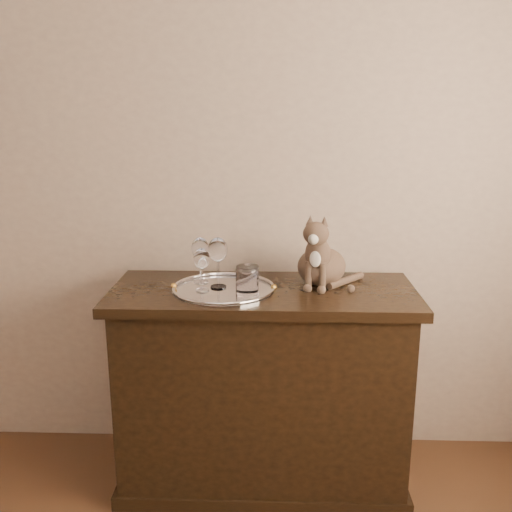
{
  "coord_description": "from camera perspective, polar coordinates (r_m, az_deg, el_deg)",
  "views": [
    {
      "loc": [
        0.65,
        -0.19,
        1.54
      ],
      "look_at": [
        0.57,
        1.95,
        0.98
      ],
      "focal_mm": 40.0,
      "sensor_mm": 36.0,
      "label": 1
    }
  ],
  "objects": [
    {
      "name": "wall_back",
      "position": [
        2.53,
        -12.98,
        9.93
      ],
      "size": [
        4.0,
        0.1,
        2.7
      ],
      "primitive_type": "cube",
      "color": "tan",
      "rests_on": "ground"
    },
    {
      "name": "sideboard",
      "position": [
        2.41,
        0.68,
        -13.0
      ],
      "size": [
        1.2,
        0.5,
        0.85
      ],
      "primitive_type": null,
      "color": "black",
      "rests_on": "ground"
    },
    {
      "name": "tray",
      "position": [
        2.22,
        -3.24,
        -3.42
      ],
      "size": [
        0.4,
        0.4,
        0.01
      ],
      "primitive_type": "cylinder",
      "color": "silver",
      "rests_on": "sideboard"
    },
    {
      "name": "wine_glass_a",
      "position": [
        2.29,
        -5.57,
        -0.4
      ],
      "size": [
        0.07,
        0.07,
        0.18
      ],
      "primitive_type": null,
      "color": "silver",
      "rests_on": "tray"
    },
    {
      "name": "wine_glass_c",
      "position": [
        2.18,
        -5.43,
        -1.36
      ],
      "size": [
        0.06,
        0.06,
        0.17
      ],
      "primitive_type": null,
      "color": "white",
      "rests_on": "tray"
    },
    {
      "name": "wine_glass_d",
      "position": [
        2.21,
        -3.82,
        -0.67
      ],
      "size": [
        0.08,
        0.08,
        0.2
      ],
      "primitive_type": null,
      "color": "white",
      "rests_on": "tray"
    },
    {
      "name": "tumbler_a",
      "position": [
        2.14,
        -0.91,
        -2.61
      ],
      "size": [
        0.09,
        0.09,
        0.1
      ],
      "primitive_type": "cylinder",
      "color": "white",
      "rests_on": "tray"
    },
    {
      "name": "tumbler_c",
      "position": [
        2.19,
        -0.85,
        -2.25
      ],
      "size": [
        0.09,
        0.09,
        0.1
      ],
      "primitive_type": "cylinder",
      "color": "silver",
      "rests_on": "tray"
    },
    {
      "name": "cat",
      "position": [
        2.28,
        6.63,
        0.78
      ],
      "size": [
        0.36,
        0.35,
        0.3
      ],
      "primitive_type": null,
      "rotation": [
        0.0,
        0.0,
        -0.3
      ],
      "color": "brown",
      "rests_on": "sideboard"
    }
  ]
}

